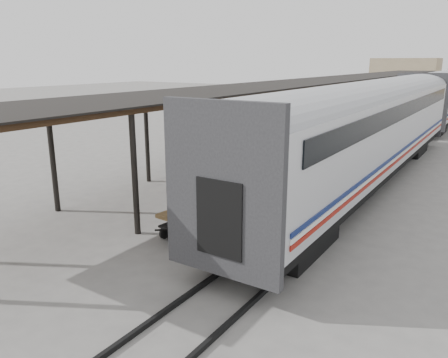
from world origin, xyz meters
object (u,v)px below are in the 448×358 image
at_px(baggage_cart, 196,215).
at_px(pedestrian, 283,135).
at_px(porter, 189,186).
at_px(luggage_tug, 315,133).

height_order(baggage_cart, pedestrian, pedestrian).
bearing_deg(baggage_cart, porter, -63.45).
xyz_separation_m(luggage_tug, porter, (3.23, -18.37, 1.13)).
bearing_deg(luggage_tug, porter, -90.36).
distance_m(porter, pedestrian, 15.70).
height_order(luggage_tug, pedestrian, pedestrian).
distance_m(luggage_tug, porter, 18.69).
bearing_deg(porter, pedestrian, 16.82).
bearing_deg(pedestrian, luggage_tug, -98.29).
bearing_deg(porter, luggage_tug, 11.61).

